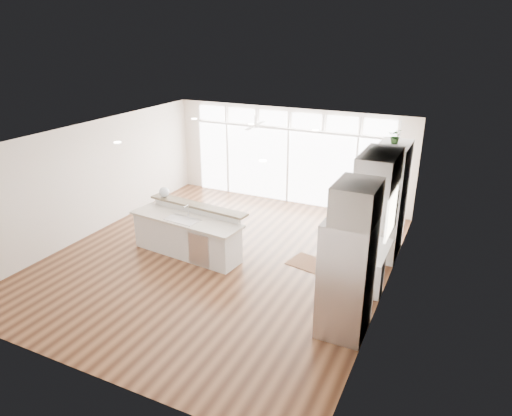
% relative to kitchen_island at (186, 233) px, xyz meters
% --- Properties ---
extents(floor, '(7.00, 8.00, 0.02)m').
position_rel_kitchen_island_xyz_m(floor, '(0.77, 0.16, -0.54)').
color(floor, '#422414').
rests_on(floor, ground).
extents(ceiling, '(7.00, 8.00, 0.02)m').
position_rel_kitchen_island_xyz_m(ceiling, '(0.77, 0.16, 2.17)').
color(ceiling, white).
rests_on(ceiling, wall_back).
extents(wall_back, '(7.00, 0.04, 2.70)m').
position_rel_kitchen_island_xyz_m(wall_back, '(0.77, 4.16, 0.82)').
color(wall_back, beige).
rests_on(wall_back, floor).
extents(wall_front, '(7.00, 0.04, 2.70)m').
position_rel_kitchen_island_xyz_m(wall_front, '(0.77, -3.84, 0.82)').
color(wall_front, beige).
rests_on(wall_front, floor).
extents(wall_left, '(0.04, 8.00, 2.70)m').
position_rel_kitchen_island_xyz_m(wall_left, '(-2.73, 0.16, 0.82)').
color(wall_left, beige).
rests_on(wall_left, floor).
extents(wall_right, '(0.04, 8.00, 2.70)m').
position_rel_kitchen_island_xyz_m(wall_right, '(4.27, 0.16, 0.82)').
color(wall_right, beige).
rests_on(wall_right, floor).
extents(glass_wall, '(5.80, 0.06, 2.08)m').
position_rel_kitchen_island_xyz_m(glass_wall, '(0.77, 4.10, 0.52)').
color(glass_wall, white).
rests_on(glass_wall, wall_back).
extents(transom_row, '(5.90, 0.06, 0.40)m').
position_rel_kitchen_island_xyz_m(transom_row, '(0.77, 4.10, 1.85)').
color(transom_row, white).
rests_on(transom_row, wall_back).
extents(desk_window, '(0.04, 0.85, 0.85)m').
position_rel_kitchen_island_xyz_m(desk_window, '(4.23, 0.46, 1.02)').
color(desk_window, white).
rests_on(desk_window, wall_right).
extents(ceiling_fan, '(1.16, 1.16, 0.32)m').
position_rel_kitchen_island_xyz_m(ceiling_fan, '(0.27, 2.96, 1.95)').
color(ceiling_fan, silver).
rests_on(ceiling_fan, ceiling).
extents(recessed_lights, '(3.40, 3.00, 0.02)m').
position_rel_kitchen_island_xyz_m(recessed_lights, '(0.77, 0.36, 2.15)').
color(recessed_lights, '#F6E3D1').
rests_on(recessed_lights, ceiling).
extents(oven_cabinet, '(0.64, 1.20, 2.50)m').
position_rel_kitchen_island_xyz_m(oven_cabinet, '(3.94, 1.96, 0.72)').
color(oven_cabinet, silver).
rests_on(oven_cabinet, floor).
extents(desk_nook, '(0.72, 1.30, 0.76)m').
position_rel_kitchen_island_xyz_m(desk_nook, '(3.90, 0.46, -0.15)').
color(desk_nook, silver).
rests_on(desk_nook, floor).
extents(upper_cabinets, '(0.64, 1.30, 0.64)m').
position_rel_kitchen_island_xyz_m(upper_cabinets, '(3.94, 0.46, 1.82)').
color(upper_cabinets, silver).
rests_on(upper_cabinets, wall_right).
extents(refrigerator, '(0.76, 0.90, 2.00)m').
position_rel_kitchen_island_xyz_m(refrigerator, '(3.88, -1.19, 0.47)').
color(refrigerator, silver).
rests_on(refrigerator, floor).
extents(fridge_cabinet, '(0.64, 0.90, 0.60)m').
position_rel_kitchen_island_xyz_m(fridge_cabinet, '(3.94, -1.19, 1.77)').
color(fridge_cabinet, silver).
rests_on(fridge_cabinet, wall_right).
extents(framed_photos, '(0.06, 0.22, 0.80)m').
position_rel_kitchen_island_xyz_m(framed_photos, '(4.23, 1.08, 0.87)').
color(framed_photos, black).
rests_on(framed_photos, wall_right).
extents(kitchen_island, '(2.73, 1.27, 1.05)m').
position_rel_kitchen_island_xyz_m(kitchen_island, '(0.00, 0.00, 0.00)').
color(kitchen_island, silver).
rests_on(kitchen_island, floor).
extents(rug, '(1.05, 0.84, 0.01)m').
position_rel_kitchen_island_xyz_m(rug, '(2.66, 0.74, -0.52)').
color(rug, '#391F12').
rests_on(rug, floor).
extents(office_chair, '(0.50, 0.46, 0.96)m').
position_rel_kitchen_island_xyz_m(office_chair, '(3.13, 1.22, -0.05)').
color(office_chair, black).
rests_on(office_chair, floor).
extents(fishbowl, '(0.25, 0.25, 0.24)m').
position_rel_kitchen_island_xyz_m(fishbowl, '(-0.90, 0.50, 0.65)').
color(fishbowl, silver).
rests_on(fishbowl, kitchen_island).
extents(monitor, '(0.09, 0.47, 0.39)m').
position_rel_kitchen_island_xyz_m(monitor, '(3.82, 0.46, 0.43)').
color(monitor, black).
rests_on(monitor, desk_nook).
extents(keyboard, '(0.15, 0.35, 0.02)m').
position_rel_kitchen_island_xyz_m(keyboard, '(3.65, 0.46, 0.24)').
color(keyboard, silver).
rests_on(keyboard, desk_nook).
extents(potted_plant, '(0.29, 0.32, 0.24)m').
position_rel_kitchen_island_xyz_m(potted_plant, '(3.94, 1.96, 2.10)').
color(potted_plant, '#315825').
rests_on(potted_plant, oven_cabinet).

